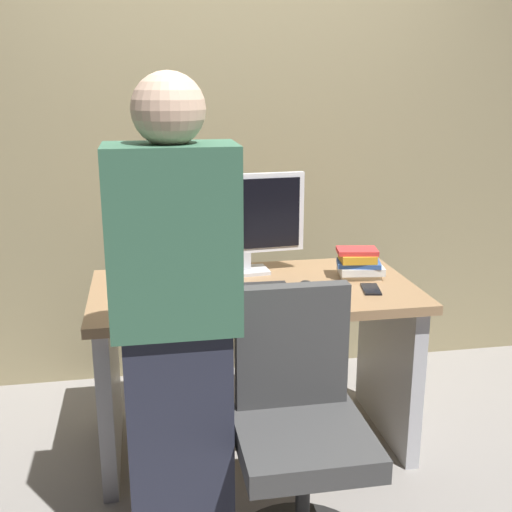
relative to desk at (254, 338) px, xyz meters
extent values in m
plane|color=gray|center=(0.00, 0.00, -0.52)|extent=(9.00, 9.00, 0.00)
cube|color=#8C7F5B|center=(0.00, 0.84, 0.98)|extent=(6.40, 0.10, 3.00)
cube|color=#93704C|center=(0.00, 0.00, 0.22)|extent=(1.38, 0.74, 0.04)
cube|color=#B2B2B7|center=(-0.63, 0.00, -0.16)|extent=(0.06, 0.66, 0.72)
cube|color=#B2B2B7|center=(0.63, 0.00, -0.16)|extent=(0.06, 0.66, 0.72)
cylinder|color=black|center=(0.03, -0.75, -0.29)|extent=(0.05, 0.05, 0.39)
cube|color=#3F3F3F|center=(0.03, -0.75, -0.06)|extent=(0.44, 0.44, 0.08)
cube|color=#3F3F3F|center=(0.03, -0.56, 0.20)|extent=(0.40, 0.06, 0.44)
cube|color=#262838|center=(-0.37, -0.64, -0.09)|extent=(0.34, 0.20, 0.85)
cube|color=#38664C|center=(-0.37, -0.64, 0.62)|extent=(0.40, 0.24, 0.58)
sphere|color=beige|center=(-0.37, -0.64, 1.01)|extent=(0.22, 0.22, 0.22)
cube|color=silver|center=(0.00, 0.21, 0.25)|extent=(0.21, 0.16, 0.02)
cube|color=silver|center=(0.00, 0.21, 0.30)|extent=(0.04, 0.03, 0.08)
cube|color=silver|center=(0.00, 0.21, 0.52)|extent=(0.54, 0.08, 0.36)
cube|color=black|center=(0.00, 0.19, 0.52)|extent=(0.50, 0.05, 0.32)
cube|color=#262626|center=(-0.08, -0.06, 0.25)|extent=(0.43, 0.14, 0.02)
ellipsoid|color=black|center=(0.21, -0.07, 0.26)|extent=(0.06, 0.10, 0.03)
cylinder|color=#D84C3F|center=(-0.40, -0.09, 0.28)|extent=(0.07, 0.07, 0.09)
cylinder|color=#D84C3F|center=(-0.53, 0.10, 0.29)|extent=(0.07, 0.07, 0.09)
cube|color=beige|center=(0.49, 0.07, 0.25)|extent=(0.20, 0.18, 0.02)
cube|color=white|center=(0.49, 0.05, 0.28)|extent=(0.21, 0.16, 0.03)
cube|color=#3359A5|center=(0.48, 0.05, 0.30)|extent=(0.21, 0.16, 0.02)
cube|color=gold|center=(0.48, 0.05, 0.33)|extent=(0.17, 0.14, 0.04)
cube|color=red|center=(0.48, 0.05, 0.36)|extent=(0.19, 0.15, 0.02)
cube|color=black|center=(0.48, -0.13, 0.24)|extent=(0.10, 0.15, 0.01)
camera|label=1|loc=(-0.45, -2.54, 1.10)|focal=44.51mm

